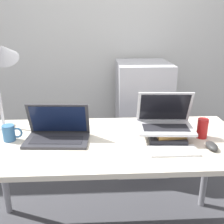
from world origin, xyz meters
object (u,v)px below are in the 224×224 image
Objects in this scene: mouse at (212,146)px; soda_can at (202,128)px; laptop_left at (58,133)px; laptop_on_books at (165,121)px; mug at (10,133)px; wireless_keyboard at (173,151)px; desk_lamp at (3,63)px; mini_fridge at (141,117)px; book_stack at (166,134)px.

soda_can is (0.00, 0.15, 0.04)m from mouse.
laptop_left is 1.12× the size of laptop_on_books.
mug is (-0.29, 0.01, 0.00)m from laptop_left.
mouse is at bearing -8.31° from mug.
laptop_left is 1.41× the size of wireless_keyboard.
laptop_left reaches higher than soda_can.
desk_lamp is 0.55× the size of mini_fridge.
mouse reaches higher than wireless_keyboard.
desk_lamp is (-0.33, 0.20, 0.40)m from laptop_left.
book_stack is 0.95m from mug.
mouse is at bearing -79.47° from mini_fridge.
wireless_keyboard is 1.15m from desk_lamp.
soda_can is at bearing -77.87° from mini_fridge.
laptop_left is 0.66m from book_stack.
desk_lamp is (-0.99, 0.19, 0.33)m from laptop_on_books.
mini_fridge is at bearing 89.16° from wireless_keyboard.
laptop_on_books is 0.30m from mouse.
laptop_on_books reaches higher than mug.
wireless_keyboard is (0.01, -0.19, -0.10)m from laptop_on_books.
mug is 0.20× the size of desk_lamp.
mini_fridge reaches higher than wireless_keyboard.
laptop_left is 3.52× the size of mouse.
soda_can is at bearing -0.63° from laptop_left.
soda_can is at bearing -9.63° from desk_lamp.
desk_lamp reaches higher than mouse.
wireless_keyboard is at bearing -173.90° from mouse.
laptop_left is at bearing 179.37° from soda_can.
laptop_on_books reaches higher than soda_can.
mug is at bearing -134.99° from mini_fridge.
desk_lamp reaches higher than mug.
wireless_keyboard is at bearing -11.70° from mug.
mini_fridge reaches higher than book_stack.
laptop_on_books is at bearing -11.16° from desk_lamp.
laptop_left is 0.69m from wireless_keyboard.
book_stack is at bearing -90.76° from mini_fridge.
mini_fridge is (-0.21, 0.98, -0.28)m from soda_can.
wireless_keyboard is 2.49× the size of mouse.
laptop_on_books is (0.65, 0.00, 0.06)m from laptop_left.
book_stack is at bearing -1.15° from laptop_left.
mini_fridge is at bearing 45.01° from mug.
mug is 0.11× the size of mini_fridge.
mouse is 0.10× the size of mini_fridge.
laptop_on_books is 3.13× the size of mouse.
soda_can is at bearing 0.90° from book_stack.
mouse is 0.91× the size of soda_can.
laptop_left is 3.30× the size of mug.
laptop_on_books is at bearing 144.70° from mouse.
book_stack is 2.19× the size of soda_can.
desk_lamp is at bearing 168.84° from laptop_on_books.
book_stack is at bearing 146.27° from mouse.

